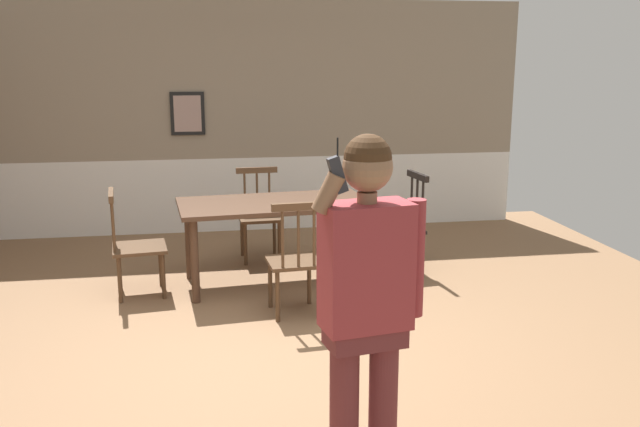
% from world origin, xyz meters
% --- Properties ---
extents(ground_plane, '(7.93, 7.93, 0.00)m').
position_xyz_m(ground_plane, '(0.00, 0.00, 0.00)').
color(ground_plane, '#846042').
extents(room_back_partition, '(6.77, 0.17, 2.72)m').
position_xyz_m(room_back_partition, '(-0.00, 3.61, 1.31)').
color(room_back_partition, gray).
rests_on(room_back_partition, ground_plane).
extents(dining_table, '(1.80, 1.04, 0.77)m').
position_xyz_m(dining_table, '(0.17, 1.49, 0.68)').
color(dining_table, '#4C3323').
rests_on(dining_table, ground_plane).
extents(chair_near_window, '(0.47, 0.47, 0.98)m').
position_xyz_m(chair_near_window, '(1.42, 1.61, 0.47)').
color(chair_near_window, black).
rests_on(chair_near_window, ground_plane).
extents(chair_by_doorway, '(0.45, 0.45, 0.96)m').
position_xyz_m(chair_by_doorway, '(0.25, 0.67, 0.46)').
color(chair_by_doorway, '#513823').
rests_on(chair_by_doorway, ground_plane).
extents(chair_at_table_head, '(0.51, 0.51, 0.94)m').
position_xyz_m(chair_at_table_head, '(-1.07, 1.37, 0.45)').
color(chair_at_table_head, '#513823').
rests_on(chair_at_table_head, ground_plane).
extents(chair_opposite_corner, '(0.45, 0.45, 0.94)m').
position_xyz_m(chair_opposite_corner, '(0.10, 2.32, 0.46)').
color(chair_opposite_corner, '#513823').
rests_on(chair_opposite_corner, ground_plane).
extents(person_figure, '(0.55, 0.28, 1.73)m').
position_xyz_m(person_figure, '(0.29, -1.68, 1.00)').
color(person_figure, brown).
rests_on(person_figure, ground_plane).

